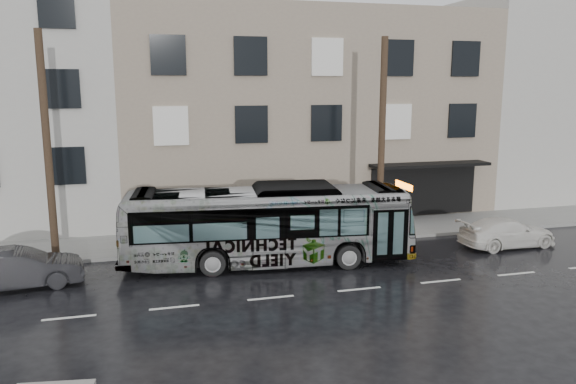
# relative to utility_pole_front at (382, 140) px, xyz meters

# --- Properties ---
(ground) EXTENTS (120.00, 120.00, 0.00)m
(ground) POSITION_rel_utility_pole_front_xyz_m (-6.50, -3.30, -4.65)
(ground) COLOR black
(ground) RESTS_ON ground
(sidewalk) EXTENTS (90.00, 3.60, 0.15)m
(sidewalk) POSITION_rel_utility_pole_front_xyz_m (-6.50, 1.60, -4.58)
(sidewalk) COLOR gray
(sidewalk) RESTS_ON ground
(building_taupe) EXTENTS (20.00, 12.00, 11.00)m
(building_taupe) POSITION_rel_utility_pole_front_xyz_m (-1.50, 9.40, 0.85)
(building_taupe) COLOR gray
(building_taupe) RESTS_ON ground
(building_filler) EXTENTS (18.00, 12.00, 12.00)m
(building_filler) POSITION_rel_utility_pole_front_xyz_m (17.50, 9.40, 1.35)
(building_filler) COLOR #AFADA5
(building_filler) RESTS_ON ground
(utility_pole_front) EXTENTS (0.30, 0.30, 9.00)m
(utility_pole_front) POSITION_rel_utility_pole_front_xyz_m (0.00, 0.00, 0.00)
(utility_pole_front) COLOR #3C2D1E
(utility_pole_front) RESTS_ON sidewalk
(utility_pole_rear) EXTENTS (0.30, 0.30, 9.00)m
(utility_pole_rear) POSITION_rel_utility_pole_front_xyz_m (-14.00, 0.00, 0.00)
(utility_pole_rear) COLOR #3C2D1E
(utility_pole_rear) RESTS_ON sidewalk
(sign_post) EXTENTS (0.06, 0.06, 2.40)m
(sign_post) POSITION_rel_utility_pole_front_xyz_m (1.10, 0.00, -3.30)
(sign_post) COLOR slate
(sign_post) RESTS_ON sidewalk
(bus) EXTENTS (11.70, 3.88, 3.20)m
(bus) POSITION_rel_utility_pole_front_xyz_m (-5.78, -2.15, -3.05)
(bus) COLOR #B2B2B2
(bus) RESTS_ON ground
(white_sedan) EXTENTS (4.46, 1.94, 1.28)m
(white_sedan) POSITION_rel_utility_pole_front_xyz_m (5.04, -2.48, -4.01)
(white_sedan) COLOR silver
(white_sedan) RESTS_ON ground
(dark_sedan) EXTENTS (4.44, 2.00, 1.41)m
(dark_sedan) POSITION_rel_utility_pole_front_xyz_m (-14.86, -2.60, -3.94)
(dark_sedan) COLOR black
(dark_sedan) RESTS_ON ground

